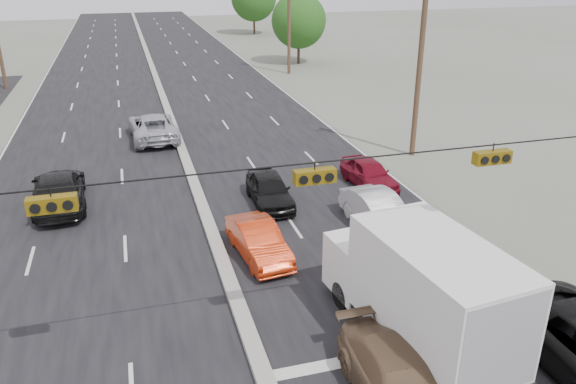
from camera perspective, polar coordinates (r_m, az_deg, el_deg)
name	(u,v)px	position (r m, az deg, el deg)	size (l,w,h in m)	color
ground	(259,366)	(16.16, -2.94, -17.27)	(200.00, 200.00, 0.00)	#606356
road_surface	(166,107)	(43.43, -12.28, 8.43)	(20.00, 160.00, 0.02)	black
center_median	(166,106)	(43.41, -12.29, 8.56)	(0.50, 160.00, 0.20)	gray
utility_pole_right_b	(420,64)	(31.49, 13.25, 12.54)	(1.60, 0.30, 10.00)	#422D1E
utility_pole_right_c	(289,18)	(54.50, 0.10, 17.23)	(1.60, 0.30, 10.00)	#422D1E
traffic_signals	(311,175)	(13.66, 2.33, 1.75)	(25.00, 0.30, 0.54)	black
tree_right_mid	(299,21)	(60.06, 1.10, 17.00)	(5.60, 5.60, 7.14)	#382619
box_truck	(420,290)	(16.24, 13.24, -9.70)	(3.24, 7.28, 3.58)	black
tan_sedan	(400,384)	(14.82, 11.34, -18.58)	(1.98, 4.86, 1.41)	brown
red_sedan	(258,241)	(20.88, -3.02, -5.02)	(1.40, 4.02, 1.32)	red
queue_car_a	(269,190)	(25.24, -1.90, 0.21)	(1.67, 4.15, 1.41)	black
queue_car_b	(379,212)	(23.26, 9.23, -2.06)	(1.56, 4.46, 1.47)	#BCBCBF
queue_car_e	(369,174)	(27.47, 8.23, 1.85)	(1.61, 4.01, 1.37)	maroon
oncoming_near	(59,190)	(27.04, -22.26, 0.23)	(2.23, 5.49, 1.59)	black
oncoming_far	(153,127)	(35.48, -13.56, 6.45)	(2.64, 5.72, 1.59)	#ADAFB5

